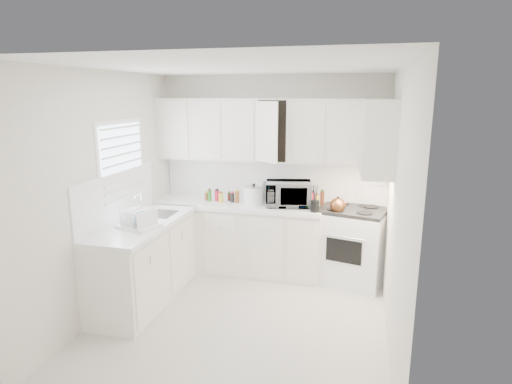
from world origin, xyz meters
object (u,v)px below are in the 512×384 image
(rice_cooker, at_px, (254,194))
(stove, at_px, (352,235))
(utensil_crock, at_px, (315,198))
(microwave, at_px, (288,191))
(tea_kettle, at_px, (338,204))
(dish_rack, at_px, (138,217))

(rice_cooker, bearing_deg, stove, 13.60)
(rice_cooker, bearing_deg, utensil_crock, -0.84)
(stove, height_order, microwave, microwave)
(tea_kettle, bearing_deg, rice_cooker, 174.54)
(stove, distance_m, microwave, 0.97)
(stove, relative_size, utensil_crock, 3.58)
(rice_cooker, height_order, utensil_crock, utensil_crock)
(tea_kettle, bearing_deg, stove, 44.47)
(utensil_crock, height_order, dish_rack, utensil_crock)
(stove, bearing_deg, tea_kettle, -124.68)
(tea_kettle, distance_m, utensil_crock, 0.29)
(stove, distance_m, tea_kettle, 0.49)
(microwave, distance_m, dish_rack, 1.92)
(stove, relative_size, dish_rack, 2.94)
(tea_kettle, bearing_deg, utensil_crock, -166.47)
(stove, distance_m, dish_rack, 2.61)
(dish_rack, bearing_deg, tea_kettle, 46.06)
(microwave, bearing_deg, dish_rack, -148.98)
(tea_kettle, relative_size, microwave, 0.41)
(rice_cooker, height_order, dish_rack, rice_cooker)
(tea_kettle, height_order, microwave, microwave)
(utensil_crock, distance_m, dish_rack, 2.08)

